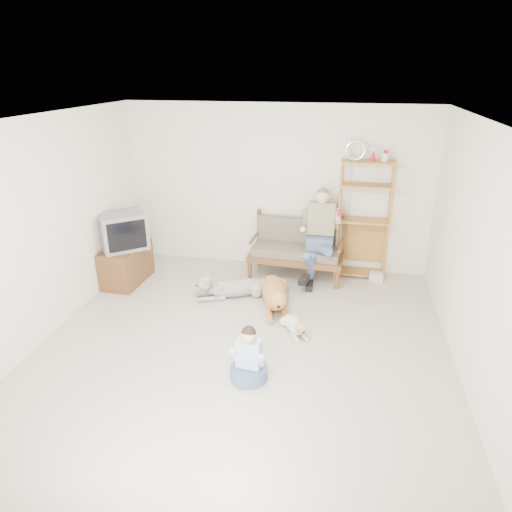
% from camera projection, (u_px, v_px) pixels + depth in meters
% --- Properties ---
extents(floor, '(5.50, 5.50, 0.00)m').
position_uv_depth(floor, '(241.00, 352.00, 5.53)').
color(floor, beige).
rests_on(floor, ground).
extents(ceiling, '(5.50, 5.50, 0.00)m').
position_uv_depth(ceiling, '(238.00, 122.00, 4.49)').
color(ceiling, white).
rests_on(ceiling, ground).
extents(wall_back, '(5.00, 0.00, 5.00)m').
position_uv_depth(wall_back, '(277.00, 188.00, 7.50)').
color(wall_back, silver).
rests_on(wall_back, ground).
extents(wall_front, '(5.00, 0.00, 5.00)m').
position_uv_depth(wall_front, '(128.00, 429.00, 2.52)').
color(wall_front, silver).
rests_on(wall_front, ground).
extents(wall_left, '(0.00, 5.50, 5.50)m').
position_uv_depth(wall_left, '(36.00, 234.00, 5.45)').
color(wall_left, silver).
rests_on(wall_left, ground).
extents(wall_right, '(0.00, 5.50, 5.50)m').
position_uv_depth(wall_right, '(482.00, 266.00, 4.57)').
color(wall_right, silver).
rests_on(wall_right, ground).
extents(loveseat, '(1.54, 0.79, 0.95)m').
position_uv_depth(loveseat, '(297.00, 247.00, 7.42)').
color(loveseat, brown).
rests_on(loveseat, ground).
extents(man, '(0.56, 0.81, 1.31)m').
position_uv_depth(man, '(318.00, 242.00, 7.09)').
color(man, slate).
rests_on(man, loveseat).
extents(etagere, '(0.84, 0.37, 2.20)m').
position_uv_depth(etagere, '(363.00, 219.00, 7.22)').
color(etagere, '#AD7336').
rests_on(etagere, ground).
extents(book_stack, '(0.23, 0.18, 0.14)m').
position_uv_depth(book_stack, '(376.00, 277.00, 7.35)').
color(book_stack, silver).
rests_on(book_stack, ground).
extents(tv_stand, '(0.54, 0.92, 0.60)m').
position_uv_depth(tv_stand, '(126.00, 264.00, 7.24)').
color(tv_stand, brown).
rests_on(tv_stand, ground).
extents(crt_tv, '(0.86, 0.84, 0.56)m').
position_uv_depth(crt_tv, '(123.00, 231.00, 6.98)').
color(crt_tv, slate).
rests_on(crt_tv, tv_stand).
extents(wall_outlet, '(0.12, 0.02, 0.08)m').
position_uv_depth(wall_outlet, '(206.00, 243.00, 8.11)').
color(wall_outlet, white).
rests_on(wall_outlet, ground).
extents(golden_retriever, '(0.58, 1.40, 0.44)m').
position_uv_depth(golden_retriever, '(275.00, 294.00, 6.55)').
color(golden_retriever, '#C88245').
rests_on(golden_retriever, ground).
extents(shaggy_dog, '(1.21, 0.64, 0.39)m').
position_uv_depth(shaggy_dog, '(230.00, 287.00, 6.81)').
color(shaggy_dog, silver).
rests_on(shaggy_dog, ground).
extents(terrier, '(0.42, 0.61, 0.26)m').
position_uv_depth(terrier, '(296.00, 326.00, 5.89)').
color(terrier, white).
rests_on(terrier, ground).
extents(child, '(0.42, 0.42, 0.66)m').
position_uv_depth(child, '(249.00, 360.00, 4.98)').
color(child, slate).
rests_on(child, ground).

